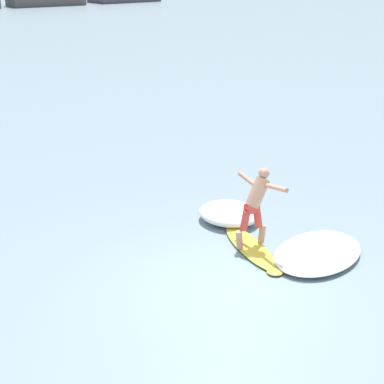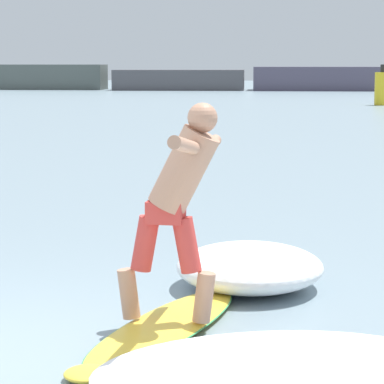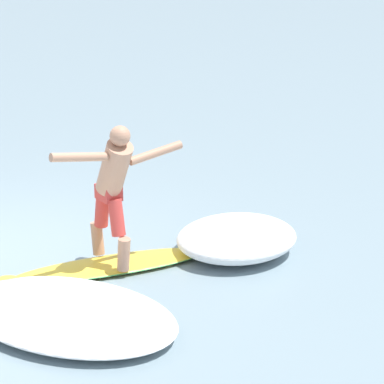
{
  "view_description": "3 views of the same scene",
  "coord_description": "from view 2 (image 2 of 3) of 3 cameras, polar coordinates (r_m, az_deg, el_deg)",
  "views": [
    {
      "loc": [
        -6.37,
        -7.85,
        5.57
      ],
      "look_at": [
        1.02,
        2.54,
        0.8
      ],
      "focal_mm": 60.0,
      "sensor_mm": 36.0,
      "label": 1
    },
    {
      "loc": [
        2.26,
        -5.39,
        1.93
      ],
      "look_at": [
        1.33,
        2.5,
        0.8
      ],
      "focal_mm": 85.0,
      "sensor_mm": 36.0,
      "label": 2
    },
    {
      "loc": [
        8.91,
        -4.11,
        3.95
      ],
      "look_at": [
        1.81,
        1.69,
        0.85
      ],
      "focal_mm": 85.0,
      "sensor_mm": 36.0,
      "label": 3
    }
  ],
  "objects": [
    {
      "name": "surfboard",
      "position": [
        6.64,
        -1.79,
        -8.46
      ],
      "size": [
        1.18,
        2.43,
        0.22
      ],
      "color": "yellow",
      "rests_on": "ground"
    },
    {
      "name": "channel_marker_buoy",
      "position": [
        43.67,
        11.88,
        6.4
      ],
      "size": [
        0.76,
        0.76,
        1.89
      ],
      "color": "yellow",
      "rests_on": "ground"
    },
    {
      "name": "wave_foam_at_tail",
      "position": [
        5.6,
        5.35,
        -11.1
      ],
      "size": [
        2.64,
        2.18,
        0.19
      ],
      "color": "white",
      "rests_on": "ground"
    },
    {
      "name": "surfer",
      "position": [
        6.44,
        -0.75,
        -0.13
      ],
      "size": [
        0.77,
        1.53,
        1.58
      ],
      "color": "tan",
      "rests_on": "surfboard"
    },
    {
      "name": "rock_jetty_breakwater",
      "position": [
        67.56,
        10.86,
        6.98
      ],
      "size": [
        58.13,
        5.17,
        1.87
      ],
      "color": "#505854",
      "rests_on": "ground"
    },
    {
      "name": "wave_foam_at_nose",
      "position": [
        7.89,
        3.65,
        -4.71
      ],
      "size": [
        1.33,
        1.48,
        0.37
      ],
      "color": "white",
      "rests_on": "ground"
    }
  ]
}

